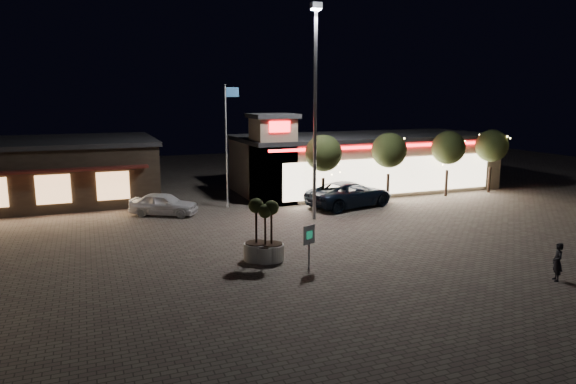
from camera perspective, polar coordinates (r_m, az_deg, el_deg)
name	(u,v)px	position (r m, az deg, el deg)	size (l,w,h in m)	color
ground	(347,262)	(23.07, 6.62, -7.79)	(90.00, 90.00, 0.00)	#625A4F
retail_building	(360,161)	(40.65, 8.05, 3.38)	(20.40, 8.40, 6.10)	tan
restaurant_building	(33,171)	(39.73, -26.49, 2.13)	(16.40, 11.00, 4.30)	#382D23
floodlight_pole	(315,100)	(29.96, 3.04, 10.15)	(0.60, 0.40, 12.38)	gray
flagpole	(228,136)	(33.46, -6.73, 6.24)	(0.95, 0.10, 8.00)	white
string_tree_a	(324,153)	(33.72, 3.97, 4.30)	(2.42, 2.42, 4.79)	#332319
string_tree_b	(389,150)	(36.14, 11.17, 4.55)	(2.42, 2.42, 4.79)	#332319
string_tree_c	(448,148)	(39.06, 17.39, 4.71)	(2.42, 2.42, 4.79)	#332319
string_tree_d	(492,146)	(41.68, 21.70, 4.78)	(2.42, 2.42, 4.79)	#332319
pickup_truck	(350,194)	(34.33, 6.89, -0.22)	(2.82, 6.11, 1.70)	black
white_sedan	(164,204)	(32.55, -13.64, -1.29)	(1.68, 4.17, 1.42)	white
pedestrian	(557,262)	(23.15, 27.76, -6.90)	(0.56, 0.37, 1.55)	black
planter_left	(256,241)	(23.05, -3.53, -5.47)	(1.15, 1.15, 2.84)	white
planter_mid	(265,244)	(22.87, -2.53, -5.78)	(1.06, 1.06, 2.60)	white
planter_right	(272,242)	(22.95, -1.84, -5.59)	(1.12, 1.12, 2.75)	white
valet_sign	(309,238)	(21.78, 2.36, -5.18)	(0.61, 0.27, 1.90)	gray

